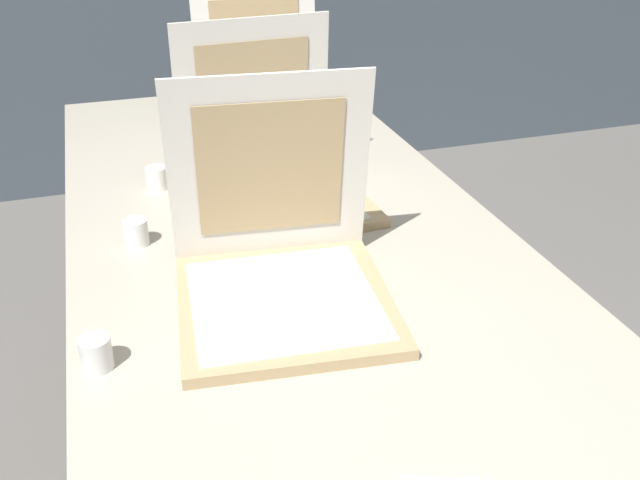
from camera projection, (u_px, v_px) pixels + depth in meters
name	position (u px, v px, depth m)	size (l,w,h in m)	color
table	(289.00, 248.00, 1.61)	(0.95, 2.21, 0.74)	#BCB29E
pizza_box_front	(282.00, 272.00, 1.32)	(0.43, 0.43, 0.41)	tan
pizza_box_middle	(275.00, 177.00, 1.70)	(0.41, 0.42, 0.41)	tan
pizza_box_back	(268.00, 109.00, 2.16)	(0.40, 0.44, 0.41)	tan
cup_white_near_left	(96.00, 353.00, 1.15)	(0.05, 0.05, 0.06)	white
cup_white_mid	(136.00, 232.00, 1.52)	(0.05, 0.05, 0.06)	white
cup_white_far	(157.00, 178.00, 1.77)	(0.05, 0.05, 0.06)	white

